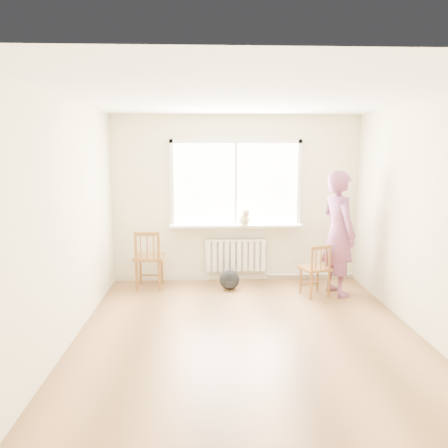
{
  "coord_description": "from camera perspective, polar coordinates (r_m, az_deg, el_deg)",
  "views": [
    {
      "loc": [
        -0.48,
        -4.83,
        2.11
      ],
      "look_at": [
        -0.23,
        1.2,
        1.11
      ],
      "focal_mm": 35.0,
      "sensor_mm": 36.0,
      "label": 1
    }
  ],
  "objects": [
    {
      "name": "chair_right",
      "position": [
        6.58,
        12.0,
        -5.92
      ],
      "size": [
        0.49,
        0.47,
        0.79
      ],
      "rotation": [
        0.0,
        0.0,
        3.46
      ],
      "color": "brown",
      "rests_on": "floor"
    },
    {
      "name": "chair_left",
      "position": [
        6.87,
        -9.8,
        -4.6
      ],
      "size": [
        0.47,
        0.44,
        0.92
      ],
      "rotation": [
        0.0,
        0.0,
        3.12
      ],
      "color": "brown",
      "rests_on": "floor"
    },
    {
      "name": "baseboard",
      "position": [
        7.38,
        1.49,
        -6.92
      ],
      "size": [
        4.0,
        0.03,
        0.08
      ],
      "primitive_type": "cube",
      "color": "beige",
      "rests_on": "ground"
    },
    {
      "name": "radiator",
      "position": [
        7.2,
        1.54,
        -4.04
      ],
      "size": [
        1.0,
        0.12,
        0.55
      ],
      "color": "white",
      "rests_on": "back_wall"
    },
    {
      "name": "floor",
      "position": [
        5.29,
        3.14,
        -14.12
      ],
      "size": [
        4.5,
        4.5,
        0.0
      ],
      "primitive_type": "plane",
      "color": "#9E6B41",
      "rests_on": "ground"
    },
    {
      "name": "heating_pipe",
      "position": [
        7.51,
        11.14,
        -6.49
      ],
      "size": [
        1.4,
        0.04,
        0.04
      ],
      "primitive_type": "cylinder",
      "rotation": [
        0.0,
        1.57,
        0.0
      ],
      "color": "silver",
      "rests_on": "back_wall"
    },
    {
      "name": "cat",
      "position": [
        6.98,
        2.67,
        0.84
      ],
      "size": [
        0.23,
        0.45,
        0.3
      ],
      "rotation": [
        0.0,
        0.0,
        0.11
      ],
      "color": "beige",
      "rests_on": "windowsill"
    },
    {
      "name": "person",
      "position": [
        6.66,
        14.72,
        -1.17
      ],
      "size": [
        0.63,
        0.78,
        1.85
      ],
      "primitive_type": "imported",
      "rotation": [
        0.0,
        0.0,
        1.88
      ],
      "color": "#C9437A",
      "rests_on": "floor"
    },
    {
      "name": "back_wall",
      "position": [
        7.13,
        1.52,
        3.27
      ],
      "size": [
        4.0,
        0.01,
        2.7
      ],
      "primitive_type": "cube",
      "color": "beige",
      "rests_on": "ground"
    },
    {
      "name": "window",
      "position": [
        7.08,
        1.55,
        5.76
      ],
      "size": [
        2.12,
        0.05,
        1.42
      ],
      "color": "white",
      "rests_on": "back_wall"
    },
    {
      "name": "backpack",
      "position": [
        6.81,
        0.72,
        -7.3
      ],
      "size": [
        0.36,
        0.3,
        0.31
      ],
      "primitive_type": "ellipsoid",
      "rotation": [
        0.0,
        0.0,
        -0.23
      ],
      "color": "black",
      "rests_on": "floor"
    },
    {
      "name": "windowsill",
      "position": [
        7.08,
        1.57,
        -0.21
      ],
      "size": [
        2.15,
        0.22,
        0.04
      ],
      "primitive_type": "cube",
      "color": "white",
      "rests_on": "back_wall"
    },
    {
      "name": "ceiling",
      "position": [
        4.89,
        3.44,
        16.32
      ],
      "size": [
        4.5,
        4.5,
        0.0
      ],
      "primitive_type": "plane",
      "rotation": [
        3.14,
        0.0,
        0.0
      ],
      "color": "white",
      "rests_on": "back_wall"
    }
  ]
}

